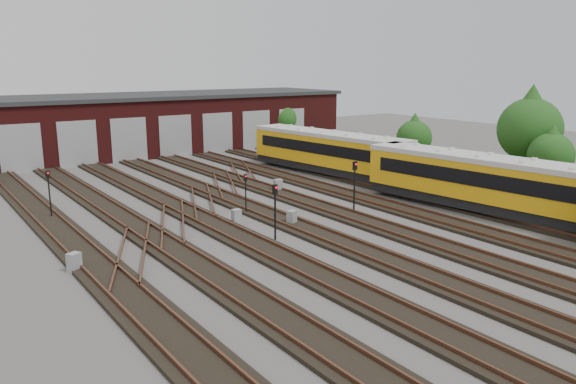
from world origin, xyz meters
TOP-DOWN VIEW (x-y plane):
  - ground at (0.00, 0.00)m, footprint 120.00×120.00m
  - track_network at (-0.17, 0.59)m, footprint 30.40×70.00m
  - maintenance_shed at (-0.01, 39.97)m, footprint 51.00×12.50m
  - grass_verge at (19.00, 10.00)m, footprint 8.00×55.00m
  - metro_train at (10.00, 1.24)m, footprint 4.82×48.96m
  - signal_mast_0 at (-13.65, 16.00)m, footprint 0.25×0.23m
  - signal_mast_1 at (-4.43, 4.18)m, footprint 0.29×0.27m
  - signal_mast_2 at (-2.95, 9.83)m, footprint 0.24×0.23m
  - signal_mast_3 at (3.03, 5.97)m, footprint 0.28×0.26m
  - relay_cabinet_0 at (-15.00, 5.51)m, footprint 0.71×0.66m
  - relay_cabinet_1 at (-4.50, 8.38)m, footprint 0.54×0.45m
  - relay_cabinet_2 at (-1.98, 6.02)m, footprint 0.68×0.63m
  - relay_cabinet_3 at (2.52, 14.13)m, footprint 0.67×0.60m
  - relay_cabinet_4 at (12.23, 13.18)m, footprint 0.77×0.69m
  - tree_0 at (17.41, 35.00)m, footprint 3.40×3.40m
  - tree_1 at (17.57, 14.16)m, footprint 3.23×3.23m
  - tree_2 at (19.46, 4.05)m, footprint 4.92×4.92m
  - tree_3 at (17.95, 1.26)m, footprint 3.28×3.28m
  - bush_1 at (16.08, 20.73)m, footprint 1.37×1.37m
  - bush_2 at (19.02, 31.78)m, footprint 1.67×1.67m

SIDE VIEW (x-z plane):
  - ground at x=0.00m, z-range 0.00..0.00m
  - grass_verge at x=19.00m, z-range 0.00..0.05m
  - track_network at x=-0.17m, z-range -0.06..0.27m
  - relay_cabinet_1 at x=-4.50m, z-range 0.00..0.87m
  - relay_cabinet_2 at x=-1.98m, z-range 0.00..0.91m
  - relay_cabinet_0 at x=-15.00m, z-range 0.00..0.94m
  - relay_cabinet_3 at x=2.52m, z-range 0.00..0.96m
  - relay_cabinet_4 at x=12.23m, z-range 0.00..1.08m
  - bush_1 at x=16.08m, z-range 0.00..1.37m
  - bush_2 at x=19.02m, z-range 0.00..1.67m
  - signal_mast_2 at x=-2.95m, z-range 0.38..3.05m
  - signal_mast_0 at x=-13.65m, z-range 0.42..3.53m
  - signal_mast_1 at x=-4.43m, z-range 0.46..3.62m
  - metro_train at x=10.00m, z-range 0.37..3.83m
  - signal_mast_3 at x=3.03m, z-range 0.48..3.93m
  - maintenance_shed at x=-0.01m, z-range 0.03..6.38m
  - tree_1 at x=17.57m, z-range 0.76..6.11m
  - tree_3 at x=17.95m, z-range 0.77..6.22m
  - tree_0 at x=17.41m, z-range 0.80..6.43m
  - tree_2 at x=19.46m, z-range 1.16..9.31m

